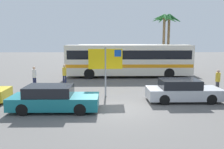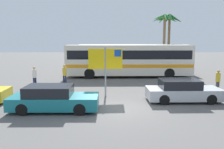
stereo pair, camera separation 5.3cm
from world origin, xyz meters
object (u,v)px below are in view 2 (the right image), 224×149
at_px(bus_front_coach, 129,59).
at_px(pedestrian_near_sign, 65,73).
at_px(bus_rear_coach, 134,57).
at_px(pedestrian_by_bus, 34,75).
at_px(car_teal, 53,99).
at_px(pedestrian_crossing_lot, 218,79).
at_px(ferry_sign, 106,61).
at_px(car_silver, 182,91).

height_order(bus_front_coach, pedestrian_near_sign, bus_front_coach).
xyz_separation_m(bus_front_coach, bus_rear_coach, (0.87, 3.40, 0.00)).
xyz_separation_m(bus_rear_coach, pedestrian_by_bus, (-8.56, -8.75, -0.81)).
height_order(bus_front_coach, pedestrian_by_bus, bus_front_coach).
bearing_deg(bus_front_coach, pedestrian_by_bus, -145.19).
height_order(car_teal, pedestrian_crossing_lot, pedestrian_crossing_lot).
distance_m(ferry_sign, pedestrian_near_sign, 5.10).
bearing_deg(ferry_sign, bus_front_coach, 72.06).
height_order(car_silver, car_teal, same).
xyz_separation_m(ferry_sign, car_teal, (-2.73, -3.18, -1.69)).
distance_m(bus_front_coach, pedestrian_by_bus, 9.40).
bearing_deg(car_teal, ferry_sign, 49.66).
bearing_deg(bus_front_coach, car_teal, -113.33).
xyz_separation_m(bus_front_coach, car_silver, (2.44, -9.49, -1.15)).
bearing_deg(pedestrian_crossing_lot, car_silver, -81.76).
relative_size(bus_front_coach, pedestrian_crossing_lot, 7.63).
xyz_separation_m(bus_front_coach, pedestrian_near_sign, (-5.53, -4.53, -0.77)).
xyz_separation_m(car_silver, car_teal, (-7.31, -1.81, 0.00)).
height_order(bus_rear_coach, pedestrian_crossing_lot, bus_rear_coach).
relative_size(car_teal, pedestrian_crossing_lot, 2.81).
bearing_deg(car_teal, pedestrian_crossing_lot, 21.63).
bearing_deg(ferry_sign, pedestrian_by_bus, 150.30).
distance_m(bus_rear_coach, pedestrian_near_sign, 10.22).
bearing_deg(pedestrian_by_bus, pedestrian_near_sign, 50.15).
bearing_deg(pedestrian_by_bus, bus_rear_coach, 75.10).
distance_m(ferry_sign, car_silver, 5.07).
bearing_deg(pedestrian_by_bus, car_teal, -35.21).
bearing_deg(car_teal, bus_front_coach, 66.96).
bearing_deg(car_silver, pedestrian_by_bus, 157.31).
xyz_separation_m(ferry_sign, pedestrian_near_sign, (-3.39, 3.59, -1.31)).
distance_m(car_teal, pedestrian_near_sign, 6.81).
distance_m(bus_rear_coach, car_teal, 15.82).
height_order(bus_front_coach, car_silver, bus_front_coach).
xyz_separation_m(car_teal, pedestrian_near_sign, (-0.66, 6.76, 0.38)).
bearing_deg(pedestrian_near_sign, car_teal, -151.29).
relative_size(ferry_sign, pedestrian_crossing_lot, 1.99).
bearing_deg(ferry_sign, car_silver, -19.75).
xyz_separation_m(bus_rear_coach, pedestrian_crossing_lot, (4.78, -10.59, -0.84)).
xyz_separation_m(bus_front_coach, car_teal, (-4.87, -11.30, -1.15)).
xyz_separation_m(bus_front_coach, pedestrian_crossing_lot, (5.65, -7.19, -0.84)).
relative_size(pedestrian_crossing_lot, pedestrian_by_bus, 0.97).
relative_size(pedestrian_near_sign, pedestrian_crossing_lot, 1.07).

